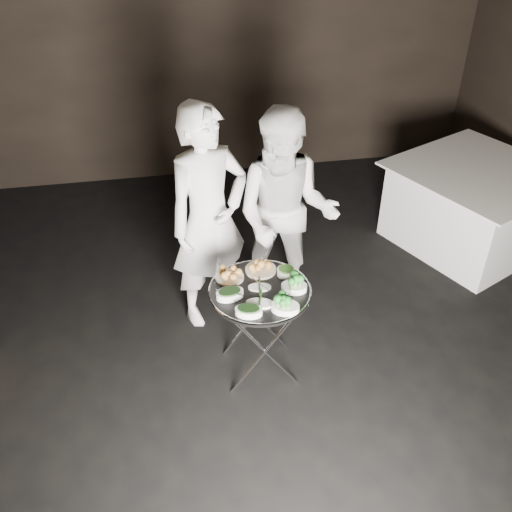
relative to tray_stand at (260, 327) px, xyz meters
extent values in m
cube|color=black|center=(0.15, -0.15, -0.45)|extent=(6.00, 7.00, 0.05)
cube|color=black|center=(0.15, 3.37, 1.08)|extent=(6.00, 0.05, 3.00)
cylinder|color=silver|center=(0.00, -0.20, -0.05)|extent=(0.51, 0.02, 0.75)
cylinder|color=silver|center=(0.00, -0.20, -0.05)|extent=(0.51, 0.02, 0.75)
cylinder|color=silver|center=(0.00, 0.20, -0.05)|extent=(0.51, 0.02, 0.75)
cylinder|color=silver|center=(0.00, 0.20, -0.05)|extent=(0.51, 0.02, 0.75)
cylinder|color=silver|center=(-0.22, 0.00, 0.30)|extent=(0.02, 0.43, 0.02)
cylinder|color=silver|center=(0.22, 0.00, 0.30)|extent=(0.02, 0.43, 0.02)
cylinder|color=black|center=(0.00, 0.00, 0.33)|extent=(0.70, 0.70, 0.03)
torus|color=silver|center=(0.00, 0.00, 0.35)|extent=(0.72, 0.72, 0.02)
cylinder|color=beige|center=(-0.19, 0.17, 0.35)|extent=(0.20, 0.20, 0.02)
cylinder|color=beige|center=(0.05, 0.22, 0.36)|extent=(0.22, 0.22, 0.02)
cylinder|color=white|center=(0.22, 0.14, 0.37)|extent=(0.13, 0.13, 0.05)
cylinder|color=silver|center=(-0.18, 0.16, 0.40)|extent=(0.14, 0.14, 0.01)
cylinder|color=silver|center=(0.05, 0.21, 0.40)|extent=(0.05, 0.19, 0.01)
cylinder|color=silver|center=(0.23, 0.13, 0.40)|extent=(0.08, 0.18, 0.01)
cylinder|color=silver|center=(-0.22, -0.05, 0.40)|extent=(0.18, 0.10, 0.01)
cylinder|color=silver|center=(0.22, -0.05, 0.40)|extent=(0.10, 0.17, 0.01)
cylinder|color=silver|center=(0.00, 0.01, 0.40)|extent=(0.10, 0.18, 0.01)
imported|color=silver|center=(-0.26, 0.72, 0.51)|extent=(0.80, 0.69, 1.85)
imported|color=silver|center=(0.35, 0.76, 0.46)|extent=(1.03, 0.91, 1.75)
cube|color=white|center=(2.38, 1.34, -0.03)|extent=(1.24, 1.24, 0.78)
cube|color=white|center=(2.38, 1.34, 0.37)|extent=(1.40, 1.40, 0.02)
camera|label=1|loc=(-0.58, -3.01, 2.81)|focal=40.00mm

